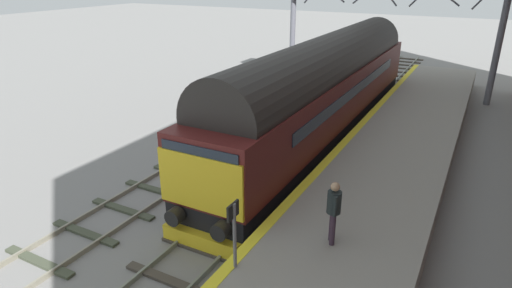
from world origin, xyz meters
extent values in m
plane|color=gray|center=(0.00, 0.00, 0.00)|extent=(140.00, 140.00, 0.00)
cube|color=gray|center=(-0.72, 0.00, 0.07)|extent=(0.07, 60.00, 0.15)
cube|color=gray|center=(0.72, 0.00, 0.07)|extent=(0.07, 60.00, 0.15)
cube|color=#443D35|center=(0.00, -3.57, 0.04)|extent=(2.50, 0.26, 0.09)
cube|color=#443D35|center=(0.00, -2.14, 0.04)|extent=(2.50, 0.26, 0.09)
cube|color=#443D35|center=(0.00, -0.71, 0.04)|extent=(2.50, 0.26, 0.09)
cube|color=#443D35|center=(0.00, 0.71, 0.04)|extent=(2.50, 0.26, 0.09)
cube|color=#443D35|center=(0.00, 2.14, 0.04)|extent=(2.50, 0.26, 0.09)
cube|color=#443D35|center=(0.00, 3.57, 0.04)|extent=(2.50, 0.26, 0.09)
cube|color=#443D35|center=(0.00, 5.00, 0.04)|extent=(2.50, 0.26, 0.09)
cube|color=#443D35|center=(0.00, 6.43, 0.04)|extent=(2.50, 0.26, 0.09)
cube|color=#443D35|center=(0.00, 7.86, 0.04)|extent=(2.50, 0.26, 0.09)
cube|color=#443D35|center=(0.00, 9.29, 0.04)|extent=(2.50, 0.26, 0.09)
cube|color=#443D35|center=(0.00, 10.71, 0.04)|extent=(2.50, 0.26, 0.09)
cube|color=#443D35|center=(0.00, 12.14, 0.04)|extent=(2.50, 0.26, 0.09)
cube|color=#443D35|center=(0.00, 13.57, 0.04)|extent=(2.50, 0.26, 0.09)
cube|color=#443D35|center=(0.00, 15.00, 0.04)|extent=(2.50, 0.26, 0.09)
cube|color=#443D35|center=(0.00, 16.43, 0.04)|extent=(2.50, 0.26, 0.09)
cube|color=#443D35|center=(0.00, 17.86, 0.04)|extent=(2.50, 0.26, 0.09)
cube|color=#443D35|center=(0.00, 19.29, 0.04)|extent=(2.50, 0.26, 0.09)
cube|color=#443D35|center=(0.00, 20.71, 0.04)|extent=(2.50, 0.26, 0.09)
cube|color=#443D35|center=(0.00, 22.14, 0.04)|extent=(2.50, 0.26, 0.09)
cube|color=#443D35|center=(0.00, 23.57, 0.04)|extent=(2.50, 0.26, 0.09)
cube|color=#443D35|center=(0.00, 25.00, 0.04)|extent=(2.50, 0.26, 0.09)
cube|color=#443D35|center=(0.00, 26.43, 0.04)|extent=(2.50, 0.26, 0.09)
cube|color=#443D35|center=(0.00, 27.86, 0.04)|extent=(2.50, 0.26, 0.09)
cube|color=#443D35|center=(0.00, 29.29, 0.04)|extent=(2.50, 0.26, 0.09)
cube|color=gray|center=(-4.18, 0.00, 0.07)|extent=(0.07, 60.00, 0.15)
cube|color=gray|center=(-2.75, 0.00, 0.07)|extent=(0.07, 60.00, 0.15)
cube|color=#404636|center=(-3.46, -4.62, 0.04)|extent=(2.50, 0.26, 0.09)
cube|color=#404636|center=(-3.46, -3.08, 0.04)|extent=(2.50, 0.26, 0.09)
cube|color=#404636|center=(-3.46, -1.54, 0.04)|extent=(2.50, 0.26, 0.09)
cube|color=#404636|center=(-3.46, 0.00, 0.04)|extent=(2.50, 0.26, 0.09)
cube|color=#404636|center=(-3.46, 1.54, 0.04)|extent=(2.50, 0.26, 0.09)
cube|color=#404636|center=(-3.46, 3.08, 0.04)|extent=(2.50, 0.26, 0.09)
cube|color=#404636|center=(-3.46, 4.62, 0.04)|extent=(2.50, 0.26, 0.09)
cube|color=#404636|center=(-3.46, 6.15, 0.04)|extent=(2.50, 0.26, 0.09)
cube|color=#404636|center=(-3.46, 7.69, 0.04)|extent=(2.50, 0.26, 0.09)
cube|color=#404636|center=(-3.46, 9.23, 0.04)|extent=(2.50, 0.26, 0.09)
cube|color=#404636|center=(-3.46, 10.77, 0.04)|extent=(2.50, 0.26, 0.09)
cube|color=#404636|center=(-3.46, 12.31, 0.04)|extent=(2.50, 0.26, 0.09)
cube|color=#404636|center=(-3.46, 13.85, 0.04)|extent=(2.50, 0.26, 0.09)
cube|color=#404636|center=(-3.46, 15.38, 0.04)|extent=(2.50, 0.26, 0.09)
cube|color=#404636|center=(-3.46, 16.92, 0.04)|extent=(2.50, 0.26, 0.09)
cube|color=#404636|center=(-3.46, 18.46, 0.04)|extent=(2.50, 0.26, 0.09)
cube|color=#404636|center=(-3.46, 20.00, 0.04)|extent=(2.50, 0.26, 0.09)
cube|color=#404636|center=(-3.46, 21.54, 0.04)|extent=(2.50, 0.26, 0.09)
cube|color=#404636|center=(-3.46, 23.08, 0.04)|extent=(2.50, 0.26, 0.09)
cube|color=#404636|center=(-3.46, 24.62, 0.04)|extent=(2.50, 0.26, 0.09)
cube|color=#404636|center=(-3.46, 26.15, 0.04)|extent=(2.50, 0.26, 0.09)
cube|color=#404636|center=(-3.46, 27.69, 0.04)|extent=(2.50, 0.26, 0.09)
cube|color=#404636|center=(-3.46, 29.23, 0.04)|extent=(2.50, 0.26, 0.09)
cube|color=gray|center=(3.60, 0.00, 0.50)|extent=(4.00, 44.00, 1.00)
cube|color=yellow|center=(1.75, 0.00, 1.00)|extent=(0.30, 44.00, 0.01)
cube|color=black|center=(0.00, 7.64, 0.82)|extent=(2.56, 19.16, 0.60)
cube|color=#531A19|center=(0.00, 7.64, 2.17)|extent=(2.70, 19.16, 2.10)
cylinder|color=#282624|center=(0.00, 7.64, 3.40)|extent=(2.56, 17.63, 2.57)
cube|color=yellow|center=(0.00, -1.98, 2.02)|extent=(2.65, 0.08, 1.58)
cube|color=#232D3D|center=(0.00, -1.96, 2.75)|extent=(2.38, 0.04, 0.64)
cube|color=#232D3D|center=(1.37, 7.64, 2.47)|extent=(0.04, 13.41, 0.44)
cylinder|color=black|center=(-0.75, -2.19, 0.92)|extent=(0.48, 0.35, 0.48)
cylinder|color=black|center=(0.75, -2.19, 0.92)|extent=(0.48, 0.35, 0.48)
cube|color=yellow|center=(0.00, -2.04, 0.29)|extent=(2.43, 0.36, 0.47)
cylinder|color=black|center=(0.00, -0.17, 0.52)|extent=(1.64, 1.04, 1.04)
cylinder|color=black|center=(0.00, 0.93, 0.52)|extent=(1.64, 1.04, 1.04)
cylinder|color=black|center=(0.00, 2.03, 0.52)|extent=(1.64, 1.04, 1.04)
cylinder|color=black|center=(0.00, 13.24, 0.52)|extent=(1.64, 1.04, 1.04)
cylinder|color=black|center=(0.00, 14.34, 0.52)|extent=(1.64, 1.04, 1.04)
cylinder|color=black|center=(0.00, 15.44, 0.52)|extent=(1.64, 1.04, 1.04)
cylinder|color=slate|center=(1.89, -3.37, 1.82)|extent=(0.08, 0.08, 1.62)
cube|color=black|center=(1.86, -3.37, 2.45)|extent=(0.05, 0.44, 0.36)
cube|color=white|center=(1.83, -3.37, 2.45)|extent=(0.01, 0.20, 0.24)
cylinder|color=#382836|center=(3.54, -1.52, 1.43)|extent=(0.13, 0.13, 0.84)
cylinder|color=#382836|center=(3.45, -1.34, 1.43)|extent=(0.13, 0.13, 0.84)
cylinder|color=#1F2628|center=(3.49, -1.43, 2.13)|extent=(0.45, 0.45, 0.56)
sphere|color=tan|center=(3.49, -1.43, 2.54)|extent=(0.22, 0.22, 0.22)
cylinder|color=#1F2628|center=(3.58, -1.62, 2.13)|extent=(0.09, 0.09, 0.52)
cylinder|color=#1F2628|center=(3.40, -1.24, 2.13)|extent=(0.09, 0.09, 0.52)
cylinder|color=slate|center=(-5.86, 17.33, 3.19)|extent=(0.36, 0.36, 6.38)
cylinder|color=slate|center=(6.50, 17.33, 3.19)|extent=(0.36, 0.36, 6.38)
camera|label=1|loc=(6.10, -10.21, 7.25)|focal=30.28mm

